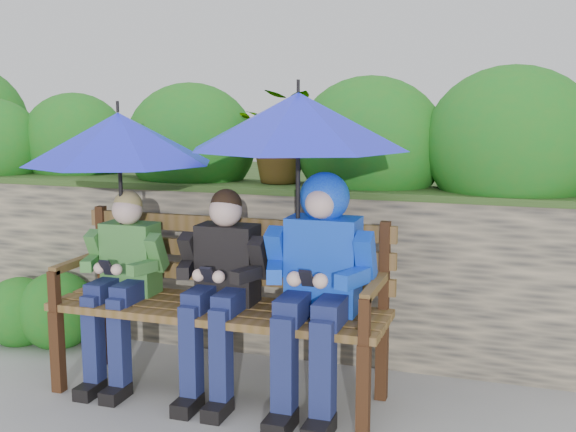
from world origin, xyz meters
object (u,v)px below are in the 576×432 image
(park_bench, at_px, (223,293))
(boy_left, at_px, (122,275))
(umbrella_right, at_px, (298,121))
(boy_right, at_px, (318,272))
(boy_middle, at_px, (221,281))
(umbrella_left, at_px, (119,138))

(park_bench, distance_m, boy_left, 0.57)
(boy_left, xyz_separation_m, umbrella_right, (0.99, 0.03, 0.84))
(boy_right, bearing_deg, boy_left, 179.98)
(boy_middle, relative_size, umbrella_left, 1.07)
(boy_middle, bearing_deg, park_bench, 106.02)
(park_bench, bearing_deg, umbrella_right, -6.69)
(umbrella_left, xyz_separation_m, umbrella_right, (1.00, -0.01, 0.10))
(boy_left, bearing_deg, umbrella_left, 110.21)
(park_bench, height_order, umbrella_left, umbrella_left)
(park_bench, xyz_separation_m, boy_left, (-0.56, -0.08, 0.07))
(park_bench, distance_m, umbrella_right, 1.01)
(boy_middle, bearing_deg, boy_right, 0.32)
(umbrella_left, bearing_deg, boy_right, -1.94)
(boy_right, xyz_separation_m, umbrella_right, (-0.11, 0.03, 0.74))
(park_bench, bearing_deg, boy_right, -7.92)
(boy_left, height_order, boy_middle, boy_middle)
(park_bench, relative_size, umbrella_right, 1.63)
(boy_middle, xyz_separation_m, boy_right, (0.52, 0.00, 0.09))
(boy_middle, distance_m, umbrella_left, 0.94)
(boy_left, distance_m, umbrella_right, 1.30)
(boy_right, bearing_deg, boy_middle, -179.68)
(boy_left, relative_size, boy_right, 0.89)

